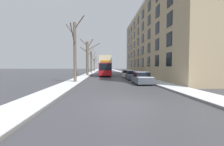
{
  "coord_description": "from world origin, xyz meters",
  "views": [
    {
      "loc": [
        -1.45,
        -7.87,
        2.04
      ],
      "look_at": [
        0.3,
        20.99,
        0.85
      ],
      "focal_mm": 24.0,
      "sensor_mm": 36.0,
      "label": 1
    }
  ],
  "objects": [
    {
      "name": "sidewalk_left",
      "position": [
        -5.32,
        53.0,
        0.08
      ],
      "size": [
        2.17,
        130.0,
        0.16
      ],
      "color": "slate",
      "rests_on": "ground"
    },
    {
      "name": "bare_tree_left_0",
      "position": [
        -4.97,
        11.27,
        4.09
      ],
      "size": [
        2.48,
        2.81,
        8.26
      ],
      "color": "brown",
      "rests_on": "ground"
    },
    {
      "name": "parked_car_1",
      "position": [
        3.17,
        15.62,
        0.67
      ],
      "size": [
        1.74,
        4.02,
        1.46
      ],
      "color": "#474C56",
      "rests_on": "ground"
    },
    {
      "name": "oncoming_van",
      "position": [
        -1.69,
        39.48,
        1.22
      ],
      "size": [
        2.02,
        5.28,
        2.24
      ],
      "color": "#333842",
      "rests_on": "ground"
    },
    {
      "name": "bare_tree_left_3",
      "position": [
        -5.0,
        53.83,
        3.19
      ],
      "size": [
        2.13,
        2.66,
        6.68
      ],
      "color": "brown",
      "rests_on": "ground"
    },
    {
      "name": "parked_car_0",
      "position": [
        3.17,
        9.69,
        0.68
      ],
      "size": [
        1.84,
        4.1,
        1.46
      ],
      "color": "#474C56",
      "rests_on": "ground"
    },
    {
      "name": "bare_tree_left_1",
      "position": [
        -4.92,
        26.43,
        4.34
      ],
      "size": [
        4.64,
        2.89,
        8.55
      ],
      "color": "brown",
      "rests_on": "ground"
    },
    {
      "name": "bare_tree_left_2",
      "position": [
        -5.15,
        40.04,
        3.68
      ],
      "size": [
        2.53,
        1.87,
        8.2
      ],
      "color": "brown",
      "rests_on": "ground"
    },
    {
      "name": "terrace_facade_right",
      "position": [
        10.9,
        23.36,
        7.33
      ],
      "size": [
        9.1,
        36.0,
        14.66
      ],
      "color": "tan",
      "rests_on": "ground"
    },
    {
      "name": "sidewalk_right",
      "position": [
        5.32,
        53.0,
        0.08
      ],
      "size": [
        2.17,
        130.0,
        0.16
      ],
      "color": "slate",
      "rests_on": "ground"
    },
    {
      "name": "double_decker_bus",
      "position": [
        -1.0,
        26.37,
        2.47
      ],
      "size": [
        2.59,
        10.8,
        4.38
      ],
      "color": "red",
      "rests_on": "ground"
    },
    {
      "name": "parked_car_2",
      "position": [
        3.17,
        20.51,
        0.68
      ],
      "size": [
        1.83,
        4.08,
        1.48
      ],
      "color": "silver",
      "rests_on": "ground"
    },
    {
      "name": "pedestrian_left_sidewalk",
      "position": [
        -5.03,
        11.85,
        0.92
      ],
      "size": [
        0.37,
        0.37,
        1.68
      ],
      "rotation": [
        0.0,
        0.0,
        2.35
      ],
      "color": "black",
      "rests_on": "ground"
    },
    {
      "name": "ground_plane",
      "position": [
        0.0,
        0.0,
        0.0
      ],
      "size": [
        320.0,
        320.0,
        0.0
      ],
      "primitive_type": "plane",
      "color": "#424247"
    }
  ]
}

